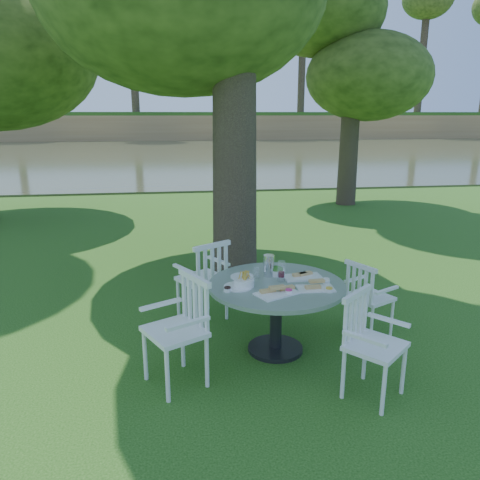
% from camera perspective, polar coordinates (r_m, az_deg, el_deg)
% --- Properties ---
extents(ground, '(140.00, 140.00, 0.00)m').
position_cam_1_polar(ground, '(5.81, 0.28, -8.63)').
color(ground, '#16400D').
rests_on(ground, ground).
extents(table, '(1.35, 1.35, 0.73)m').
position_cam_1_polar(table, '(4.69, 4.46, -6.95)').
color(table, black).
rests_on(table, ground).
extents(chair_ne, '(0.54, 0.55, 0.83)m').
position_cam_1_polar(chair_ne, '(5.20, 14.99, -6.30)').
color(chair_ne, white).
rests_on(chair_ne, ground).
extents(chair_nw, '(0.65, 0.64, 0.96)m').
position_cam_1_polar(chair_nw, '(5.35, -4.09, -4.32)').
color(chair_nw, white).
rests_on(chair_nw, ground).
extents(chair_sw, '(0.64, 0.65, 0.98)m').
position_cam_1_polar(chair_sw, '(4.21, -6.83, -9.82)').
color(chair_sw, white).
rests_on(chair_sw, ground).
extents(chair_se, '(0.62, 0.62, 0.90)m').
position_cam_1_polar(chair_se, '(4.16, 15.13, -11.23)').
color(chair_se, white).
rests_on(chair_se, ground).
extents(tableware, '(1.07, 0.81, 0.22)m').
position_cam_1_polar(tableware, '(4.65, 3.60, -4.64)').
color(tableware, white).
rests_on(tableware, table).
extents(river, '(100.00, 28.00, 0.12)m').
position_cam_1_polar(river, '(28.37, -6.66, 10.30)').
color(river, '#393E24').
rests_on(river, ground).
extents(far_bank, '(100.00, 18.00, 15.20)m').
position_cam_1_polar(far_bank, '(46.65, -7.31, 21.05)').
color(far_bank, '#977346').
rests_on(far_bank, ground).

